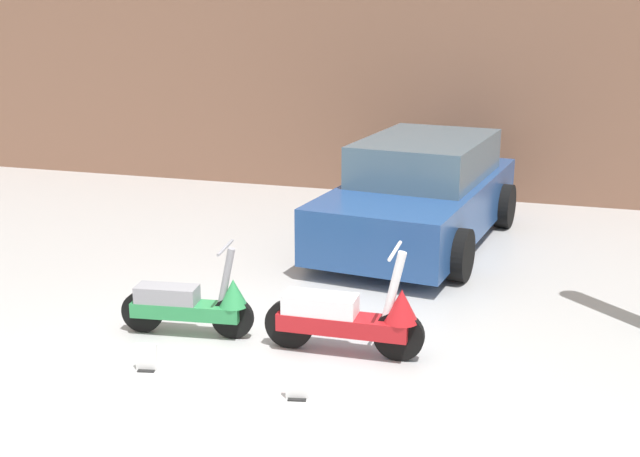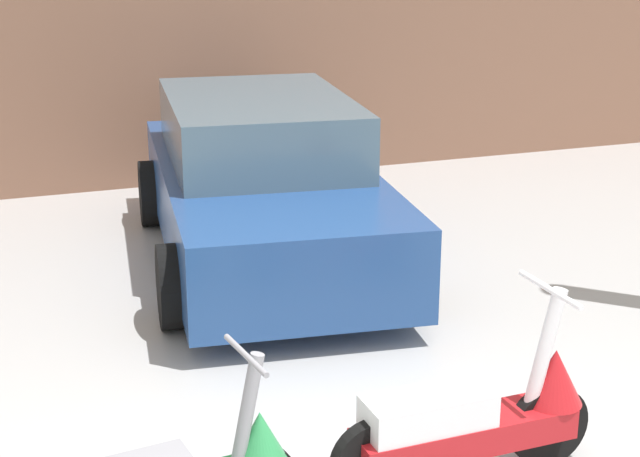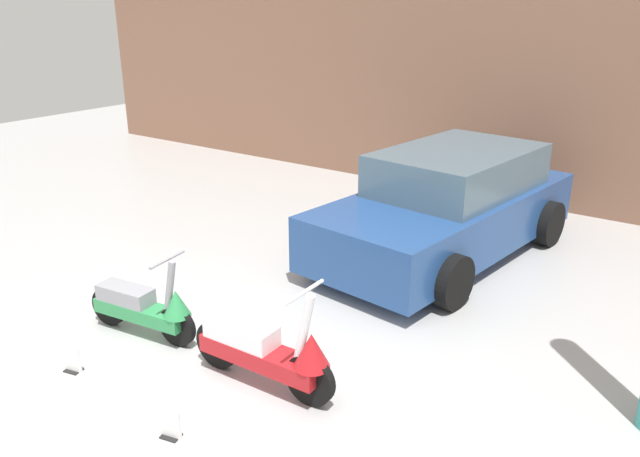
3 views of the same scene
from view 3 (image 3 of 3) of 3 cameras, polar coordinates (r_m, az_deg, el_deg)
name	(u,v)px [view 3 (image 3 of 3)]	position (r m, az deg, el deg)	size (l,w,h in m)	color
ground_plane	(159,391)	(6.14, -14.53, -14.22)	(28.00, 28.00, 0.00)	#B2B2B2
wall_back	(484,95)	(11.51, 14.72, 11.74)	(19.60, 0.12, 3.66)	#845B47
scooter_front_left	(145,307)	(6.90, -15.69, -6.89)	(1.40, 0.51, 0.98)	black
scooter_front_right	(267,350)	(5.83, -4.86, -10.99)	(1.58, 0.57, 1.10)	black
car_rear_left	(448,206)	(8.85, 11.65, 2.05)	(2.49, 4.53, 1.47)	navy
placard_near_left_scooter	(72,361)	(6.62, -21.72, -11.16)	(0.20, 0.15, 0.26)	black
placard_near_right_scooter	(170,425)	(5.51, -13.55, -17.09)	(0.20, 0.15, 0.26)	black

